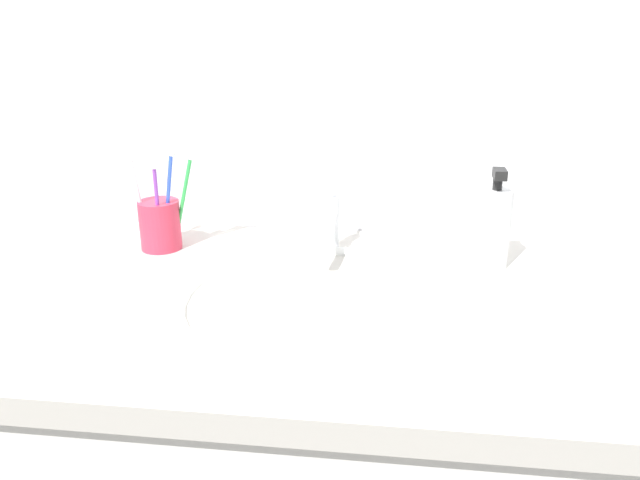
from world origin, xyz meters
The scene contains 9 objects.
tiled_wall_back centered at (0.00, 0.35, 1.20)m, with size 2.29×0.04×2.40m, color silver.
sink_basin centered at (0.00, -0.02, 0.85)m, with size 0.44×0.44×0.09m.
faucet centered at (0.00, 0.18, 0.93)m, with size 0.02×0.17×0.11m.
toothbrush_cup centered at (-0.32, 0.17, 0.92)m, with size 0.08×0.08×0.09m, color #D8334C.
toothbrush_green centered at (-0.27, 0.18, 0.99)m, with size 0.06×0.01×0.19m.
toothbrush_blue centered at (-0.29, 0.16, 0.99)m, with size 0.04×0.01×0.20m.
toothbrush_white centered at (-0.35, 0.16, 0.99)m, with size 0.03×0.01×0.19m.
toothbrush_purple centered at (-0.31, 0.15, 0.98)m, with size 0.02×0.03×0.18m.
soap_dispenser centered at (0.28, 0.16, 0.95)m, with size 0.06×0.06×0.18m.
Camera 1 is at (0.11, -0.87, 1.29)m, focal length 34.96 mm.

